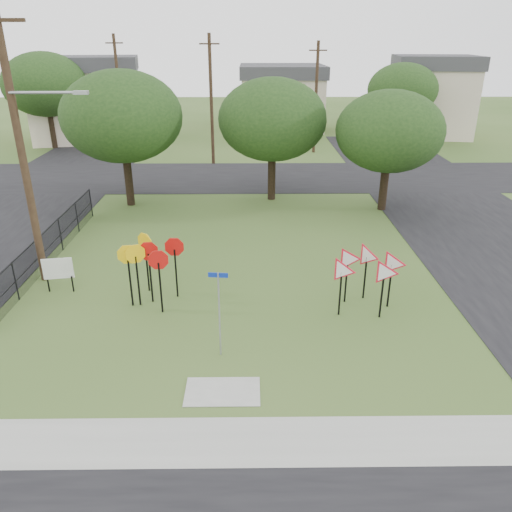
{
  "coord_description": "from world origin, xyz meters",
  "views": [
    {
      "loc": [
        0.77,
        -13.15,
        8.69
      ],
      "look_at": [
        0.96,
        3.0,
        1.6
      ],
      "focal_mm": 35.0,
      "sensor_mm": 36.0,
      "label": 1
    }
  ],
  "objects_px": {
    "street_name_sign": "(219,309)",
    "yield_sign_cluster": "(366,266)",
    "info_board": "(58,270)",
    "stop_sign_cluster": "(149,257)"
  },
  "relations": [
    {
      "from": "street_name_sign",
      "to": "yield_sign_cluster",
      "type": "xyz_separation_m",
      "value": [
        4.83,
        2.79,
        0.01
      ]
    },
    {
      "from": "street_name_sign",
      "to": "info_board",
      "type": "distance_m",
      "value": 7.43
    },
    {
      "from": "street_name_sign",
      "to": "yield_sign_cluster",
      "type": "bearing_deg",
      "value": 29.97
    },
    {
      "from": "info_board",
      "to": "street_name_sign",
      "type": "bearing_deg",
      "value": -33.73
    },
    {
      "from": "street_name_sign",
      "to": "info_board",
      "type": "xyz_separation_m",
      "value": [
        -6.15,
        4.11,
        -0.67
      ]
    },
    {
      "from": "yield_sign_cluster",
      "to": "info_board",
      "type": "bearing_deg",
      "value": 173.13
    },
    {
      "from": "street_name_sign",
      "to": "yield_sign_cluster",
      "type": "relative_size",
      "value": 1.01
    },
    {
      "from": "stop_sign_cluster",
      "to": "info_board",
      "type": "distance_m",
      "value": 3.73
    },
    {
      "from": "yield_sign_cluster",
      "to": "info_board",
      "type": "distance_m",
      "value": 11.09
    },
    {
      "from": "street_name_sign",
      "to": "info_board",
      "type": "height_order",
      "value": "street_name_sign"
    }
  ]
}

